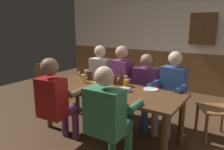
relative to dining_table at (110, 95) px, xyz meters
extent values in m
plane|color=#4C331E|center=(0.00, 0.04, -0.64)|extent=(7.87, 7.87, 0.00)
cube|color=silver|center=(0.00, 2.88, 1.06)|extent=(6.55, 0.12, 1.48)
cube|color=brown|center=(0.00, 2.88, -0.16)|extent=(6.55, 0.12, 0.96)
cube|color=brown|center=(0.00, 0.00, 0.08)|extent=(2.07, 0.82, 0.04)
cylinder|color=brown|center=(-0.96, -0.33, -0.29)|extent=(0.08, 0.08, 0.69)
cylinder|color=brown|center=(0.96, -0.33, -0.29)|extent=(0.08, 0.08, 0.69)
cylinder|color=brown|center=(-0.96, 0.33, -0.29)|extent=(0.08, 0.08, 0.69)
cylinder|color=brown|center=(0.96, 0.33, -0.29)|extent=(0.08, 0.08, 0.69)
cube|color=silver|center=(-0.70, 0.71, 0.10)|extent=(0.39, 0.21, 0.55)
sphere|color=beige|center=(-0.70, 0.71, 0.51)|extent=(0.21, 0.21, 0.21)
cylinder|color=#6B2D66|center=(-0.59, 0.58, -0.16)|extent=(0.13, 0.37, 0.13)
cylinder|color=#6B2D66|center=(-0.81, 0.58, -0.16)|extent=(0.13, 0.37, 0.13)
cylinder|color=#6B2D66|center=(-0.59, 0.39, -0.43)|extent=(0.10, 0.10, 0.42)
cylinder|color=#6B2D66|center=(-0.81, 0.39, -0.43)|extent=(0.10, 0.10, 0.42)
cylinder|color=beige|center=(-0.48, 0.47, 0.13)|extent=(0.08, 0.28, 0.08)
cylinder|color=beige|center=(-0.92, 0.47, 0.13)|extent=(0.08, 0.28, 0.08)
cube|color=#6B2D66|center=(-0.23, 0.71, 0.10)|extent=(0.41, 0.31, 0.56)
sphere|color=tan|center=(-0.23, 0.71, 0.53)|extent=(0.22, 0.22, 0.22)
cylinder|color=black|center=(-0.16, 0.54, -0.16)|extent=(0.21, 0.44, 0.13)
cylinder|color=black|center=(-0.36, 0.58, -0.16)|extent=(0.21, 0.44, 0.13)
cylinder|color=black|center=(-0.20, 0.33, -0.43)|extent=(0.10, 0.10, 0.42)
cylinder|color=black|center=(-0.40, 0.37, -0.43)|extent=(0.10, 0.10, 0.42)
cylinder|color=tan|center=(-0.07, 0.41, 0.13)|extent=(0.13, 0.29, 0.08)
cylinder|color=#6B2D66|center=(-0.50, 0.50, 0.13)|extent=(0.13, 0.29, 0.08)
cube|color=#6B2D66|center=(0.23, 0.71, 0.06)|extent=(0.43, 0.27, 0.48)
sphere|color=#9E755B|center=(0.23, 0.71, 0.43)|extent=(0.20, 0.20, 0.20)
cylinder|color=#2D4C84|center=(0.37, 0.57, -0.16)|extent=(0.19, 0.44, 0.13)
cylinder|color=#2D4C84|center=(0.14, 0.54, -0.16)|extent=(0.19, 0.44, 0.13)
cylinder|color=#2D4C84|center=(0.40, 0.36, -0.43)|extent=(0.10, 0.10, 0.42)
cylinder|color=#2D4C84|center=(0.17, 0.32, -0.43)|extent=(0.10, 0.10, 0.42)
cylinder|color=#6B2D66|center=(0.50, 0.50, 0.09)|extent=(0.12, 0.29, 0.08)
cylinder|color=#6B2D66|center=(0.03, 0.43, 0.09)|extent=(0.12, 0.29, 0.08)
cube|color=#2D4C84|center=(0.70, 0.71, 0.10)|extent=(0.38, 0.25, 0.54)
sphere|color=beige|center=(0.70, 0.71, 0.50)|extent=(0.21, 0.21, 0.21)
cylinder|color=#B78493|center=(0.78, 0.54, -0.16)|extent=(0.17, 0.44, 0.13)
cylinder|color=#B78493|center=(0.59, 0.56, -0.16)|extent=(0.17, 0.44, 0.13)
cylinder|color=#B78493|center=(0.76, 0.33, -0.43)|extent=(0.10, 0.10, 0.42)
cylinder|color=#B78493|center=(0.57, 0.35, -0.43)|extent=(0.10, 0.10, 0.42)
cylinder|color=#2D4C84|center=(0.89, 0.44, 0.12)|extent=(0.11, 0.29, 0.08)
cylinder|color=#2D4C84|center=(0.47, 0.48, 0.12)|extent=(0.11, 0.29, 0.08)
cube|color=#AD1919|center=(-0.41, -0.71, 0.08)|extent=(0.38, 0.27, 0.51)
sphere|color=brown|center=(-0.41, -0.71, 0.48)|extent=(0.23, 0.23, 0.23)
cylinder|color=#6B2D66|center=(-0.53, -0.58, -0.16)|extent=(0.17, 0.41, 0.13)
cylinder|color=#6B2D66|center=(-0.33, -0.56, -0.16)|extent=(0.17, 0.41, 0.13)
cylinder|color=#6B2D66|center=(-0.55, -0.39, -0.43)|extent=(0.10, 0.10, 0.42)
cylinder|color=#6B2D66|center=(-0.35, -0.37, -0.43)|extent=(0.10, 0.10, 0.42)
cylinder|color=#AD1919|center=(-0.65, -0.47, 0.11)|extent=(0.11, 0.29, 0.08)
cylinder|color=brown|center=(-0.24, -0.43, 0.11)|extent=(0.11, 0.29, 0.08)
cube|color=#33724C|center=(0.41, -0.71, 0.08)|extent=(0.42, 0.25, 0.52)
sphere|color=beige|center=(0.41, -0.71, 0.48)|extent=(0.21, 0.21, 0.21)
cylinder|color=#33724C|center=(0.30, -0.57, -0.16)|extent=(0.14, 0.41, 0.13)
cylinder|color=#33724C|center=(0.53, -0.57, -0.16)|extent=(0.14, 0.41, 0.13)
cylinder|color=#33724C|center=(0.29, -0.37, -0.43)|extent=(0.10, 0.10, 0.42)
cylinder|color=#33724C|center=(0.52, -0.36, -0.43)|extent=(0.10, 0.10, 0.42)
cylinder|color=#33724C|center=(0.17, -0.46, 0.11)|extent=(0.09, 0.28, 0.08)
cylinder|color=#33724C|center=(0.65, -0.44, 0.11)|extent=(0.09, 0.28, 0.08)
cube|color=brown|center=(1.32, 0.78, -0.19)|extent=(0.60, 0.60, 0.02)
cylinder|color=brown|center=(1.25, 0.52, -0.42)|extent=(0.04, 0.04, 0.44)
cylinder|color=brown|center=(1.06, 0.84, -0.42)|extent=(0.04, 0.04, 0.44)
cylinder|color=brown|center=(1.38, 1.04, -0.42)|extent=(0.04, 0.04, 0.44)
cube|color=brown|center=(-1.61, 0.28, -0.19)|extent=(0.51, 0.51, 0.02)
cube|color=brown|center=(-1.81, 0.32, 0.03)|extent=(0.10, 0.40, 0.42)
cylinder|color=brown|center=(-1.39, 0.44, -0.42)|extent=(0.04, 0.04, 0.44)
cylinder|color=brown|center=(-1.45, 0.06, -0.42)|extent=(0.04, 0.04, 0.44)
cylinder|color=brown|center=(-1.76, 0.50, -0.42)|extent=(0.04, 0.04, 0.44)
cylinder|color=brown|center=(-1.83, 0.13, -0.42)|extent=(0.04, 0.04, 0.44)
cylinder|color=#F9E08C|center=(-0.03, -0.28, 0.14)|extent=(0.04, 0.04, 0.08)
cube|color=#B2B7BC|center=(0.25, 0.01, 0.12)|extent=(0.14, 0.10, 0.05)
cylinder|color=white|center=(0.52, 0.26, 0.10)|extent=(0.21, 0.21, 0.01)
cylinder|color=gold|center=(-0.97, -0.18, 0.19)|extent=(0.07, 0.07, 0.19)
cylinder|color=gold|center=(-0.97, -0.18, 0.33)|extent=(0.03, 0.03, 0.09)
cylinder|color=#593314|center=(-0.70, 0.20, 0.19)|extent=(0.07, 0.07, 0.19)
cylinder|color=#593314|center=(-0.70, 0.20, 0.33)|extent=(0.03, 0.03, 0.09)
cylinder|color=#593314|center=(0.04, 0.26, 0.17)|extent=(0.07, 0.07, 0.14)
cylinder|color=#593314|center=(0.04, 0.26, 0.28)|extent=(0.04, 0.04, 0.08)
cylinder|color=#4C2D19|center=(-0.58, 0.26, 0.16)|extent=(0.08, 0.08, 0.13)
cylinder|color=gold|center=(-0.12, -0.22, 0.16)|extent=(0.07, 0.07, 0.13)
cylinder|color=#E5C64C|center=(-0.06, 0.04, 0.16)|extent=(0.07, 0.07, 0.14)
cylinder|color=#4C2D19|center=(-0.05, 0.22, 0.16)|extent=(0.07, 0.07, 0.14)
cylinder|color=gold|center=(0.15, 0.21, 0.15)|extent=(0.08, 0.08, 0.11)
cylinder|color=#E5C64C|center=(-0.53, 0.03, 0.16)|extent=(0.07, 0.07, 0.13)
cube|color=brown|center=(0.65, 2.75, 0.89)|extent=(0.56, 0.12, 0.70)
sphere|color=black|center=(0.65, 2.68, 0.89)|extent=(0.03, 0.03, 0.03)
camera|label=1|loc=(1.65, -2.43, 0.99)|focal=34.21mm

